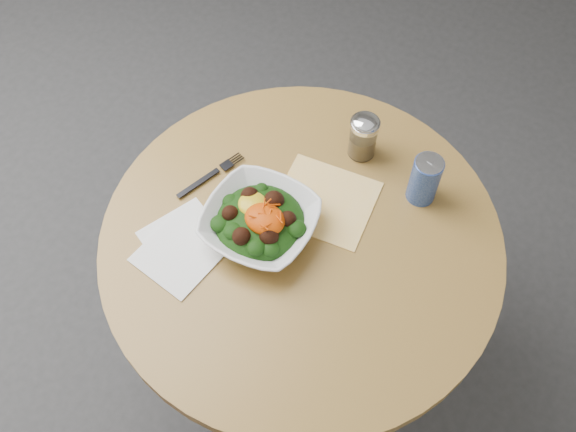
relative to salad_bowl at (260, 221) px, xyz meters
The scene contains 8 objects.
ground 0.79m from the salad_bowl, 18.17° to the left, with size 6.00×6.00×0.00m, color #313133.
table 0.25m from the salad_bowl, 18.17° to the left, with size 0.90×0.90×0.75m.
cloth_napkin 0.17m from the salad_bowl, 56.91° to the left, with size 0.22×0.20×0.00m, color #FFA90D.
paper_napkins 0.18m from the salad_bowl, 135.05° to the right, with size 0.21×0.23×0.00m.
salad_bowl is the anchor object (origin of this frame).
fork 0.19m from the salad_bowl, 158.25° to the left, with size 0.08×0.18×0.00m.
spice_shaker 0.32m from the salad_bowl, 72.03° to the left, with size 0.07×0.07×0.12m.
beverage_can 0.38m from the salad_bowl, 43.82° to the left, with size 0.07×0.07×0.13m.
Camera 1 is at (0.33, -0.63, 1.98)m, focal length 40.00 mm.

